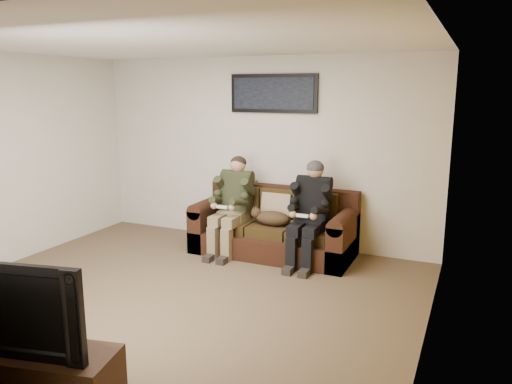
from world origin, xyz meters
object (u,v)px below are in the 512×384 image
at_px(person_left, 233,200).
at_px(cat, 271,218).
at_px(framed_poster, 273,93).
at_px(tv_stand, 23,376).
at_px(sofa, 275,229).
at_px(person_right, 310,207).
at_px(television, 15,304).

distance_m(person_left, cat, 0.58).
distance_m(framed_poster, tv_stand, 4.58).
height_order(sofa, tv_stand, sofa).
height_order(person_right, framed_poster, framed_poster).
relative_size(person_right, tv_stand, 0.95).
xyz_separation_m(person_left, tv_stand, (0.18, -3.60, -0.50)).
relative_size(person_left, framed_poster, 1.02).
bearing_deg(tv_stand, person_left, 81.03).
xyz_separation_m(person_right, cat, (-0.54, 0.01, -0.20)).
relative_size(sofa, person_left, 1.65).
xyz_separation_m(person_left, person_right, (1.08, 0.00, 0.00)).
bearing_deg(framed_poster, person_left, -121.08).
distance_m(person_right, cat, 0.57).
relative_size(sofa, television, 1.84).
relative_size(person_right, framed_poster, 1.03).
distance_m(sofa, person_left, 0.69).
xyz_separation_m(person_right, television, (-0.90, -3.60, 0.04)).
bearing_deg(television, framed_poster, 75.93).
bearing_deg(television, person_left, 81.03).
bearing_deg(person_right, tv_stand, -104.03).
distance_m(person_left, television, 3.60).
distance_m(person_left, person_right, 1.08).
bearing_deg(cat, television, -95.75).
distance_m(person_right, television, 3.71).
distance_m(person_right, framed_poster, 1.67).
bearing_deg(framed_poster, tv_stand, -92.17).
height_order(sofa, cat, sofa).
bearing_deg(sofa, framed_poster, 117.10).
bearing_deg(framed_poster, person_right, -37.36).
height_order(person_right, television, person_right).
relative_size(person_left, person_right, 0.99).
relative_size(person_right, cat, 1.95).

